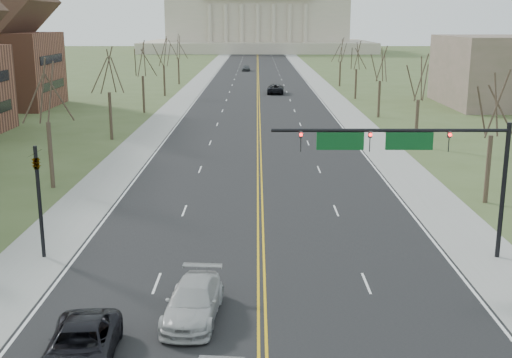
{
  "coord_description": "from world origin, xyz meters",
  "views": [
    {
      "loc": [
        -0.22,
        -18.44,
        12.19
      ],
      "look_at": [
        -0.27,
        18.61,
        3.0
      ],
      "focal_mm": 45.0,
      "sensor_mm": 36.0,
      "label": 1
    }
  ],
  "objects_px": {
    "signal_mast": "(408,151)",
    "car_far_sb": "(246,68)",
    "car_sb_outer_lead": "(81,346)",
    "car_sb_inner_second": "(193,301)",
    "car_far_nb": "(275,89)",
    "signal_left": "(38,189)"
  },
  "relations": [
    {
      "from": "signal_mast",
      "to": "car_far_sb",
      "type": "xyz_separation_m",
      "value": [
        -10.37,
        128.12,
        -4.99
      ]
    },
    {
      "from": "car_sb_outer_lead",
      "to": "car_sb_inner_second",
      "type": "bearing_deg",
      "value": 41.01
    },
    {
      "from": "car_sb_outer_lead",
      "to": "car_far_sb",
      "type": "distance_m",
      "value": 139.09
    },
    {
      "from": "signal_mast",
      "to": "car_far_nb",
      "type": "height_order",
      "value": "signal_mast"
    },
    {
      "from": "car_sb_inner_second",
      "to": "car_far_nb",
      "type": "bearing_deg",
      "value": 90.55
    },
    {
      "from": "signal_left",
      "to": "car_sb_inner_second",
      "type": "xyz_separation_m",
      "value": [
        8.62,
        -7.17,
        -2.95
      ]
    },
    {
      "from": "signal_mast",
      "to": "signal_left",
      "type": "height_order",
      "value": "signal_mast"
    },
    {
      "from": "signal_left",
      "to": "car_sb_inner_second",
      "type": "bearing_deg",
      "value": -39.77
    },
    {
      "from": "signal_left",
      "to": "car_far_nb",
      "type": "xyz_separation_m",
      "value": [
        14.46,
        78.06,
        -2.88
      ]
    },
    {
      "from": "signal_mast",
      "to": "car_far_nb",
      "type": "relative_size",
      "value": 2.04
    },
    {
      "from": "car_sb_outer_lead",
      "to": "signal_left",
      "type": "bearing_deg",
      "value": 110.0
    },
    {
      "from": "signal_mast",
      "to": "car_sb_inner_second",
      "type": "bearing_deg",
      "value": -145.21
    },
    {
      "from": "car_sb_inner_second",
      "to": "signal_left",
      "type": "bearing_deg",
      "value": 144.69
    },
    {
      "from": "car_sb_inner_second",
      "to": "car_far_sb",
      "type": "bearing_deg",
      "value": 94.48
    },
    {
      "from": "car_sb_outer_lead",
      "to": "car_far_nb",
      "type": "distance_m",
      "value": 89.49
    },
    {
      "from": "car_sb_outer_lead",
      "to": "car_sb_inner_second",
      "type": "xyz_separation_m",
      "value": [
        3.72,
        3.74,
        0.02
      ]
    },
    {
      "from": "car_far_sb",
      "to": "car_sb_outer_lead",
      "type": "bearing_deg",
      "value": -88.34
    },
    {
      "from": "car_sb_outer_lead",
      "to": "car_sb_inner_second",
      "type": "relative_size",
      "value": 1.02
    },
    {
      "from": "signal_mast",
      "to": "car_far_sb",
      "type": "relative_size",
      "value": 2.7
    },
    {
      "from": "car_sb_inner_second",
      "to": "car_far_sb",
      "type": "xyz_separation_m",
      "value": [
        -0.05,
        135.29,
        0.01
      ]
    },
    {
      "from": "signal_mast",
      "to": "car_sb_outer_lead",
      "type": "relative_size",
      "value": 2.28
    },
    {
      "from": "car_far_nb",
      "to": "car_sb_outer_lead",
      "type": "bearing_deg",
      "value": 86.47
    }
  ]
}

